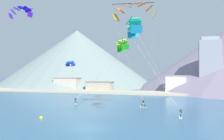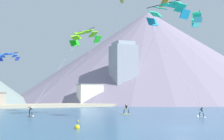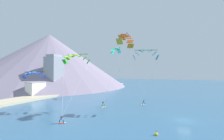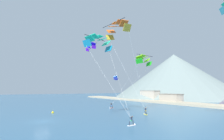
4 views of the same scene
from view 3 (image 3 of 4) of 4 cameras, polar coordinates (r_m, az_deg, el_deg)
The scene contains 15 objects.
ground_plane at distance 37.13m, azimuth 25.66°, elevation -16.88°, with size 400.00×400.00×0.00m, color #336084.
kitesurfer_near_lead at distance 45.65m, azimuth -3.62°, elevation -13.20°, with size 1.76×1.02×1.83m.
kitesurfer_near_trail at distance 49.52m, azimuth 11.72°, elevation -12.37°, with size 0.61×1.77×1.63m.
kitesurfer_mid_center at distance 33.32m, azimuth -18.38°, elevation -17.96°, with size 0.96×1.77×1.67m.
parafoil_kite_near_lead at distance 42.22m, azimuth 5.44°, elevation 11.43°, with size 8.64×8.82×19.22m.
parafoil_kite_near_trail at distance 41.09m, azimuth 12.70°, elevation 6.06°, with size 9.19×6.82×15.08m.
parafoil_kite_mid_center at distance 42.64m, azimuth -13.47°, elevation 4.42°, with size 12.40×7.99×14.12m.
parafoil_kite_distant_low_drift at distance 32.58m, azimuth -27.41°, elevation -1.50°, with size 3.71×3.40×1.46m.
parafoil_kite_distant_mid_solo at distance 63.80m, azimuth 1.39°, elevation 7.55°, with size 4.29×5.64×2.54m.
race_marker_buoy at distance 27.56m, azimuth 16.53°, elevation -22.39°, with size 0.56×0.56×1.02m.
shoreline_strip at distance 64.88m, azimuth -30.95°, elevation -9.60°, with size 180.00×10.00×0.70m, color #BCAD8E.
shore_building_promenade_mid at distance 73.26m, azimuth -27.08°, elevation -6.48°, with size 7.03×4.76×6.13m.
shore_building_quay_west at distance 94.59m, azimuth -11.46°, elevation -4.96°, with size 6.49×6.00×7.25m.
highrise_tower at distance 80.88m, azimuth -21.25°, elevation -1.48°, with size 7.00×7.00×19.28m.
mountain_peak_central_summit at distance 126.26m, azimuth -22.76°, elevation 3.51°, with size 117.18×117.18×39.90m.
Camera 3 is at (-35.70, 0.14, 10.23)m, focal length 24.00 mm.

